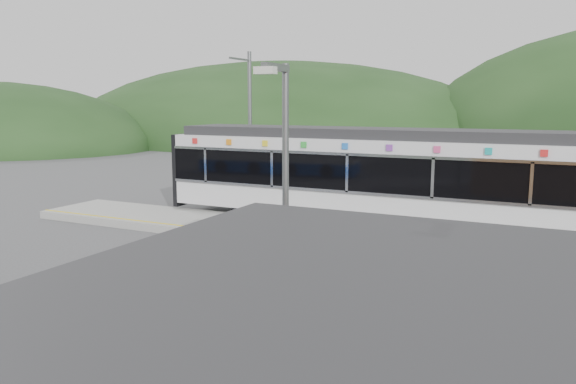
% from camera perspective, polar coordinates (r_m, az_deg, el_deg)
% --- Properties ---
extents(ground, '(120.00, 120.00, 0.00)m').
position_cam_1_polar(ground, '(16.05, 2.76, -7.94)').
color(ground, '#4C4C4F').
rests_on(ground, ground).
extents(hills, '(146.00, 149.00, 26.00)m').
position_cam_1_polar(hills, '(19.96, 25.79, -5.45)').
color(hills, '#1E3D19').
rests_on(hills, ground).
extents(platform, '(26.00, 3.20, 0.30)m').
position_cam_1_polar(platform, '(18.98, 6.71, -4.85)').
color(platform, '#9E9E99').
rests_on(platform, ground).
extents(yellow_line, '(26.00, 0.10, 0.01)m').
position_cam_1_polar(yellow_line, '(17.76, 5.32, -5.28)').
color(yellow_line, yellow).
rests_on(yellow_line, platform).
extents(train, '(20.44, 3.01, 3.74)m').
position_cam_1_polar(train, '(20.72, 14.00, 1.50)').
color(train, black).
rests_on(train, ground).
extents(catenary_mast_west, '(0.18, 1.80, 7.00)m').
position_cam_1_polar(catenary_mast_west, '(26.18, -3.92, 6.74)').
color(catenary_mast_west, slate).
rests_on(catenary_mast_west, ground).
extents(lamp_post, '(0.36, 0.96, 5.37)m').
position_cam_1_polar(lamp_post, '(10.05, -0.54, 0.68)').
color(lamp_post, slate).
rests_on(lamp_post, ground).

